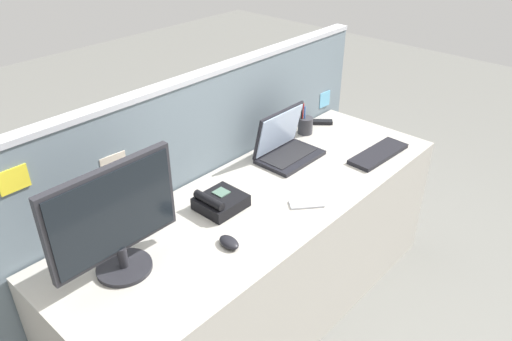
{
  "coord_description": "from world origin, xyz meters",
  "views": [
    {
      "loc": [
        -1.41,
        -1.22,
        1.96
      ],
      "look_at": [
        0.0,
        0.05,
        0.84
      ],
      "focal_mm": 34.41,
      "sensor_mm": 36.0,
      "label": 1
    }
  ],
  "objects_px": {
    "laptop": "(285,145)",
    "keyboard_main": "(378,154)",
    "pen_cup": "(305,125)",
    "cell_phone_silver_slab": "(306,204)",
    "desktop_monitor": "(114,218)",
    "tv_remote": "(318,122)",
    "desk_phone": "(220,202)",
    "computer_mouse_right_hand": "(229,242)"
  },
  "relations": [
    {
      "from": "pen_cup",
      "to": "desk_phone",
      "type": "bearing_deg",
      "value": -168.22
    },
    {
      "from": "desktop_monitor",
      "to": "pen_cup",
      "type": "height_order",
      "value": "desktop_monitor"
    },
    {
      "from": "laptop",
      "to": "keyboard_main",
      "type": "distance_m",
      "value": 0.5
    },
    {
      "from": "laptop",
      "to": "cell_phone_silver_slab",
      "type": "xyz_separation_m",
      "value": [
        -0.28,
        -0.35,
        -0.06
      ]
    },
    {
      "from": "desktop_monitor",
      "to": "keyboard_main",
      "type": "bearing_deg",
      "value": -10.49
    },
    {
      "from": "pen_cup",
      "to": "tv_remote",
      "type": "bearing_deg",
      "value": 7.34
    },
    {
      "from": "pen_cup",
      "to": "tv_remote",
      "type": "relative_size",
      "value": 1.08
    },
    {
      "from": "pen_cup",
      "to": "cell_phone_silver_slab",
      "type": "relative_size",
      "value": 1.22
    },
    {
      "from": "pen_cup",
      "to": "cell_phone_silver_slab",
      "type": "height_order",
      "value": "pen_cup"
    },
    {
      "from": "desktop_monitor",
      "to": "desk_phone",
      "type": "xyz_separation_m",
      "value": [
        0.51,
        0.01,
        -0.2
      ]
    },
    {
      "from": "computer_mouse_right_hand",
      "to": "laptop",
      "type": "bearing_deg",
      "value": 30.96
    },
    {
      "from": "laptop",
      "to": "pen_cup",
      "type": "xyz_separation_m",
      "value": [
        0.29,
        0.09,
        -0.02
      ]
    },
    {
      "from": "desktop_monitor",
      "to": "keyboard_main",
      "type": "xyz_separation_m",
      "value": [
        1.41,
        -0.26,
        -0.22
      ]
    },
    {
      "from": "desktop_monitor",
      "to": "desk_phone",
      "type": "relative_size",
      "value": 2.56
    },
    {
      "from": "laptop",
      "to": "keyboard_main",
      "type": "relative_size",
      "value": 0.87
    },
    {
      "from": "desktop_monitor",
      "to": "tv_remote",
      "type": "distance_m",
      "value": 1.55
    },
    {
      "from": "laptop",
      "to": "cell_phone_silver_slab",
      "type": "height_order",
      "value": "laptop"
    },
    {
      "from": "cell_phone_silver_slab",
      "to": "laptop",
      "type": "bearing_deg",
      "value": 2.22
    },
    {
      "from": "desktop_monitor",
      "to": "pen_cup",
      "type": "bearing_deg",
      "value": 7.89
    },
    {
      "from": "computer_mouse_right_hand",
      "to": "cell_phone_silver_slab",
      "type": "height_order",
      "value": "computer_mouse_right_hand"
    },
    {
      "from": "desk_phone",
      "to": "tv_remote",
      "type": "xyz_separation_m",
      "value": [
        1.0,
        0.2,
        -0.02
      ]
    },
    {
      "from": "laptop",
      "to": "desk_phone",
      "type": "height_order",
      "value": "laptop"
    },
    {
      "from": "computer_mouse_right_hand",
      "to": "desktop_monitor",
      "type": "bearing_deg",
      "value": 158.9
    },
    {
      "from": "computer_mouse_right_hand",
      "to": "cell_phone_silver_slab",
      "type": "xyz_separation_m",
      "value": [
        0.43,
        -0.05,
        -0.01
      ]
    },
    {
      "from": "cell_phone_silver_slab",
      "to": "tv_remote",
      "type": "height_order",
      "value": "tv_remote"
    },
    {
      "from": "laptop",
      "to": "computer_mouse_right_hand",
      "type": "height_order",
      "value": "laptop"
    },
    {
      "from": "laptop",
      "to": "pen_cup",
      "type": "distance_m",
      "value": 0.31
    },
    {
      "from": "computer_mouse_right_hand",
      "to": "pen_cup",
      "type": "bearing_deg",
      "value": 29.3
    },
    {
      "from": "keyboard_main",
      "to": "computer_mouse_right_hand",
      "type": "relative_size",
      "value": 3.8
    },
    {
      "from": "laptop",
      "to": "tv_remote",
      "type": "xyz_separation_m",
      "value": [
        0.45,
        0.11,
        -0.06
      ]
    },
    {
      "from": "desk_phone",
      "to": "cell_phone_silver_slab",
      "type": "relative_size",
      "value": 1.31
    },
    {
      "from": "cell_phone_silver_slab",
      "to": "desktop_monitor",
      "type": "bearing_deg",
      "value": 112.6
    },
    {
      "from": "pen_cup",
      "to": "cell_phone_silver_slab",
      "type": "distance_m",
      "value": 0.73
    },
    {
      "from": "tv_remote",
      "to": "cell_phone_silver_slab",
      "type": "bearing_deg",
      "value": 172.41
    },
    {
      "from": "keyboard_main",
      "to": "tv_remote",
      "type": "bearing_deg",
      "value": 79.93
    },
    {
      "from": "laptop",
      "to": "keyboard_main",
      "type": "xyz_separation_m",
      "value": [
        0.34,
        -0.36,
        -0.06
      ]
    },
    {
      "from": "keyboard_main",
      "to": "pen_cup",
      "type": "relative_size",
      "value": 2.06
    },
    {
      "from": "desktop_monitor",
      "to": "tv_remote",
      "type": "bearing_deg",
      "value": 7.84
    },
    {
      "from": "laptop",
      "to": "computer_mouse_right_hand",
      "type": "bearing_deg",
      "value": -157.18
    },
    {
      "from": "laptop",
      "to": "cell_phone_silver_slab",
      "type": "bearing_deg",
      "value": -128.27
    },
    {
      "from": "desktop_monitor",
      "to": "tv_remote",
      "type": "relative_size",
      "value": 2.98
    },
    {
      "from": "desk_phone",
      "to": "cell_phone_silver_slab",
      "type": "height_order",
      "value": "desk_phone"
    }
  ]
}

